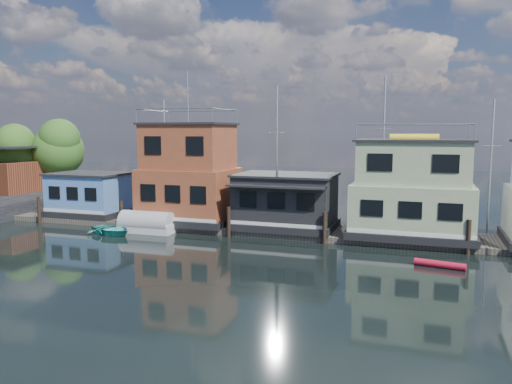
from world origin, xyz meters
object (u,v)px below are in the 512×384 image
at_px(houseboat_red, 189,175).
at_px(red_kayak, 440,264).
at_px(houseboat_green, 412,191).
at_px(tarp_runabout, 147,224).
at_px(houseboat_dark, 286,201).
at_px(dinghy_teal, 112,229).
at_px(houseboat_blue, 90,194).

xyz_separation_m(houseboat_red, red_kayak, (18.79, -6.59, -3.90)).
relative_size(houseboat_red, houseboat_green, 1.41).
height_order(tarp_runabout, red_kayak, tarp_runabout).
height_order(houseboat_red, houseboat_dark, houseboat_red).
bearing_deg(red_kayak, dinghy_teal, -173.61).
height_order(houseboat_dark, dinghy_teal, houseboat_dark).
distance_m(houseboat_green, tarp_runabout, 19.47).
bearing_deg(houseboat_blue, houseboat_dark, -0.06).
distance_m(houseboat_green, red_kayak, 7.61).
bearing_deg(houseboat_dark, dinghy_teal, -158.32).
bearing_deg(dinghy_teal, red_kayak, -76.96).
height_order(houseboat_red, tarp_runabout, houseboat_red).
bearing_deg(houseboat_red, houseboat_dark, -0.14).
bearing_deg(red_kayak, houseboat_green, 116.02).
xyz_separation_m(houseboat_green, tarp_runabout, (-18.97, -3.29, -2.90)).
relative_size(houseboat_red, dinghy_teal, 3.26).
xyz_separation_m(houseboat_dark, tarp_runabout, (-9.97, -3.27, -1.77)).
distance_m(houseboat_blue, red_kayak, 29.12).
distance_m(houseboat_blue, houseboat_red, 9.69).
bearing_deg(houseboat_red, tarp_runabout, -120.92).
xyz_separation_m(houseboat_dark, houseboat_green, (9.00, 0.02, 1.13)).
relative_size(houseboat_blue, dinghy_teal, 1.76).
bearing_deg(houseboat_green, red_kayak, -74.83).
distance_m(houseboat_dark, houseboat_green, 9.07).
distance_m(houseboat_blue, tarp_runabout, 8.36).
xyz_separation_m(houseboat_blue, dinghy_teal, (5.45, -4.81, -1.83)).
relative_size(houseboat_red, houseboat_dark, 1.60).
distance_m(houseboat_dark, red_kayak, 12.83).
relative_size(tarp_runabout, dinghy_teal, 1.18).
distance_m(houseboat_red, red_kayak, 20.29).
distance_m(houseboat_red, houseboat_dark, 8.18).
distance_m(houseboat_green, dinghy_teal, 21.82).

